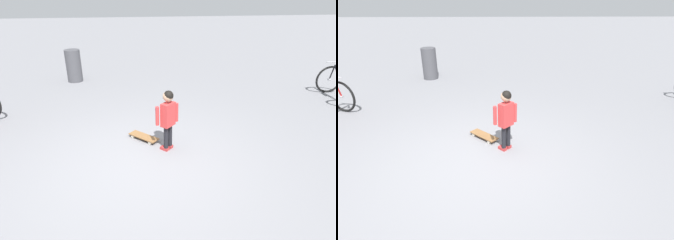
% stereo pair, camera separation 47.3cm
% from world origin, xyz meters
% --- Properties ---
extents(ground_plane, '(50.00, 50.00, 0.00)m').
position_xyz_m(ground_plane, '(0.00, 0.00, 0.00)').
color(ground_plane, gray).
extents(child_person, '(0.39, 0.28, 1.06)m').
position_xyz_m(child_person, '(0.48, 0.46, 0.66)').
color(child_person, black).
rests_on(child_person, ground).
extents(skateboard, '(0.55, 0.54, 0.07)m').
position_xyz_m(skateboard, '(0.08, 0.85, 0.06)').
color(skateboard, olive).
rests_on(skateboard, ground).
extents(trash_bin, '(0.43, 0.43, 0.92)m').
position_xyz_m(trash_bin, '(-1.73, 4.74, 0.46)').
color(trash_bin, '#4C4C51').
rests_on(trash_bin, ground).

